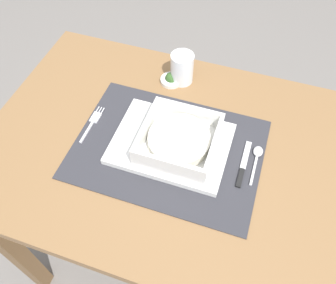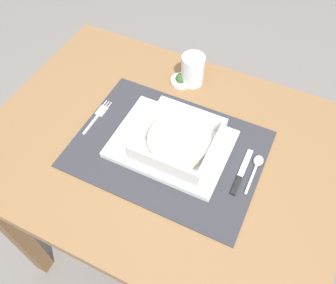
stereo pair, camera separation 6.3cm
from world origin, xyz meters
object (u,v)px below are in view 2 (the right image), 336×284
dining_table (163,167)px  condiment_saucer (181,80)px  fork (99,115)px  drinking_glass (193,71)px  spoon (257,165)px  butter_knife (241,174)px  porridge_bowl (179,142)px

dining_table → condiment_saucer: condiment_saucer is taller
fork → drinking_glass: (0.17, 0.23, 0.03)m
spoon → butter_knife: 0.05m
fork → condiment_saucer: 0.26m
dining_table → fork: size_ratio=7.20×
spoon → drinking_glass: drinking_glass is taller
dining_table → fork: 0.23m
porridge_bowl → condiment_saucer: (-0.10, 0.23, -0.03)m
spoon → dining_table: bearing=-169.2°
porridge_bowl → spoon: porridge_bowl is taller
condiment_saucer → spoon: bearing=-32.9°
fork → spoon: bearing=7.1°
dining_table → condiment_saucer: bearing=102.0°
fork → butter_knife: butter_knife is taller
butter_knife → spoon: bearing=57.2°
spoon → drinking_glass: (-0.26, 0.20, 0.03)m
spoon → condiment_saucer: 0.34m
dining_table → butter_knife: (0.21, -0.01, 0.12)m
condiment_saucer → butter_knife: bearing=-41.2°
dining_table → spoon: bearing=8.6°
butter_knife → drinking_glass: (-0.23, 0.25, 0.03)m
fork → porridge_bowl: bearing=-0.1°
porridge_bowl → condiment_saucer: size_ratio=2.88×
fork → condiment_saucer: condiment_saucer is taller
butter_knife → drinking_glass: bearing=133.1°
spoon → drinking_glass: bearing=144.2°
fork → drinking_glass: bearing=56.3°
dining_table → drinking_glass: size_ratio=10.16×
porridge_bowl → butter_knife: size_ratio=1.30×
porridge_bowl → fork: bearing=176.8°
porridge_bowl → butter_knife: 0.17m
fork → spoon: size_ratio=1.10×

